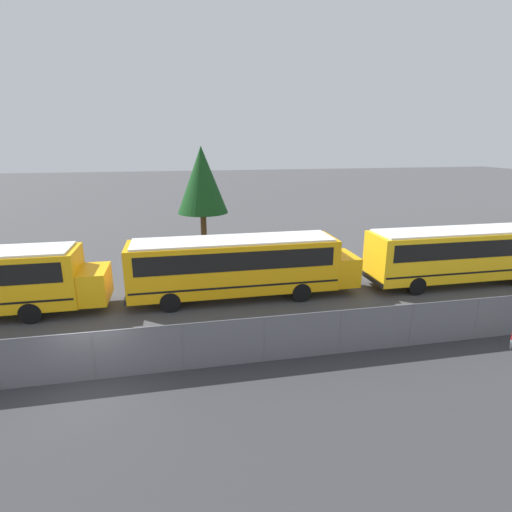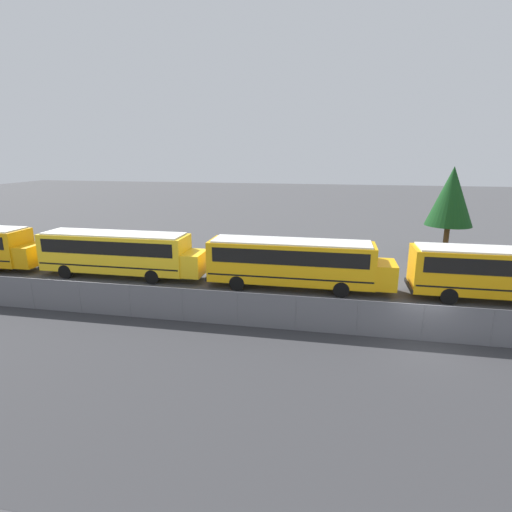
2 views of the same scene
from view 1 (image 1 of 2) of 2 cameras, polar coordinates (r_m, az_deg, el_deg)
The scene contains 5 objects.
ground_plane at distance 15.80m, azimuth -21.78°, elevation -16.05°, with size 200.00×200.00×0.00m, color #424244.
fence at distance 15.33m, azimuth -22.16°, elevation -13.03°, with size 115.36×0.07×1.86m.
school_bus_4 at distance 20.93m, azimuth -2.45°, elevation -1.02°, with size 12.20×2.63×3.25m.
school_bus_5 at distance 26.03m, azimuth 27.59°, elevation 0.57°, with size 12.20×2.63×3.25m.
tree_0 at distance 30.21m, azimuth -7.73°, elevation 10.67°, with size 3.76×3.76×7.75m.
Camera 1 is at (3.10, -13.18, 8.14)m, focal length 28.00 mm.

